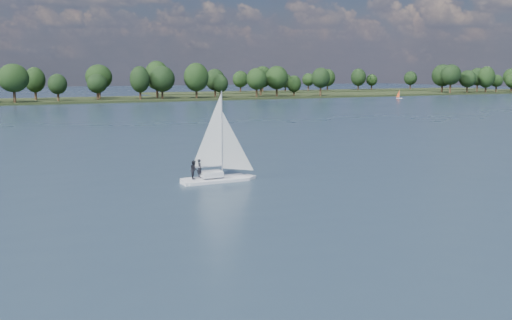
# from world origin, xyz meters

# --- Properties ---
(ground) EXTENTS (700.00, 700.00, 0.00)m
(ground) POSITION_xyz_m (0.00, 100.00, 0.00)
(ground) COLOR #233342
(ground) RESTS_ON ground
(far_shore) EXTENTS (660.00, 40.00, 1.50)m
(far_shore) POSITION_xyz_m (0.00, 212.00, 0.00)
(far_shore) COLOR black
(far_shore) RESTS_ON ground
(far_shore_back) EXTENTS (220.00, 30.00, 1.40)m
(far_shore_back) POSITION_xyz_m (160.00, 260.00, 0.00)
(far_shore_back) COLOR black
(far_shore_back) RESTS_ON ground
(sailboat) EXTENTS (7.29, 2.11, 9.56)m
(sailboat) POSITION_xyz_m (-7.50, 36.72, 2.67)
(sailboat) COLOR silver
(sailboat) RESTS_ON ground
(dinghy_orange) EXTENTS (2.58, 2.38, 4.04)m
(dinghy_orange) POSITION_xyz_m (135.21, 174.63, 0.95)
(dinghy_orange) COLOR silver
(dinghy_orange) RESTS_ON ground
(treeline) EXTENTS (562.16, 73.98, 18.93)m
(treeline) POSITION_xyz_m (-14.43, 207.78, 8.11)
(treeline) COLOR black
(treeline) RESTS_ON ground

